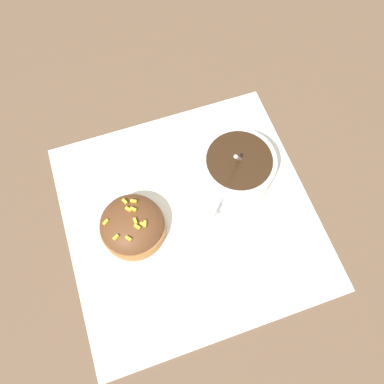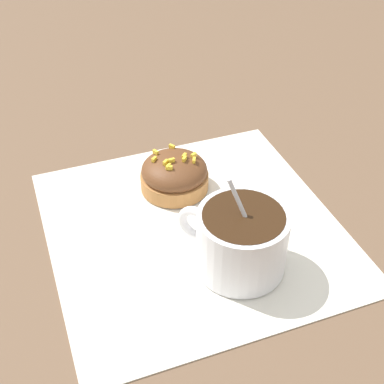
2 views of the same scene
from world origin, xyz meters
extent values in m
plane|color=brown|center=(0.00, 0.00, 0.00)|extent=(3.00, 3.00, 0.00)
cube|color=white|center=(0.00, 0.00, 0.00)|extent=(0.34, 0.33, 0.00)
cylinder|color=white|center=(-0.07, -0.01, 0.03)|extent=(0.09, 0.09, 0.06)
cylinder|color=#331E0F|center=(-0.07, -0.01, 0.06)|extent=(0.08, 0.08, 0.01)
torus|color=white|center=(-0.03, 0.01, 0.04)|extent=(0.04, 0.03, 0.04)
ellipsoid|color=silver|center=(-0.05, 0.00, 0.01)|extent=(0.03, 0.03, 0.01)
cylinder|color=silver|center=(-0.08, -0.02, 0.06)|extent=(0.04, 0.03, 0.09)
cylinder|color=#B2753D|center=(0.07, -0.01, 0.01)|extent=(0.08, 0.08, 0.02)
ellipsoid|color=brown|center=(0.07, -0.01, 0.03)|extent=(0.07, 0.07, 0.03)
cube|color=yellow|center=(0.06, -0.01, 0.05)|extent=(0.00, 0.01, 0.00)
cube|color=yellow|center=(0.06, -0.03, 0.04)|extent=(0.01, 0.01, 0.00)
cube|color=yellow|center=(0.07, -0.04, 0.04)|extent=(0.01, 0.01, 0.00)
cube|color=yellow|center=(0.06, 0.00, 0.04)|extent=(0.01, 0.01, 0.00)
cube|color=yellow|center=(0.09, -0.02, 0.04)|extent=(0.01, 0.01, 0.00)
cube|color=yellow|center=(0.09, 0.00, 0.04)|extent=(0.01, 0.01, 0.00)
cube|color=yellow|center=(0.06, 0.00, 0.04)|extent=(0.01, 0.01, 0.00)
cube|color=yellow|center=(0.06, -0.02, 0.05)|extent=(0.01, 0.01, 0.00)
cube|color=yellow|center=(0.07, -0.02, 0.05)|extent=(0.01, 0.01, 0.00)
cube|color=yellow|center=(0.06, 0.00, 0.04)|extent=(0.01, 0.01, 0.00)
cube|color=yellow|center=(0.08, 0.01, 0.04)|extent=(0.01, 0.01, 0.00)
camera|label=1|loc=(0.07, 0.14, 0.44)|focal=35.00mm
camera|label=2|loc=(-0.37, 0.19, 0.38)|focal=50.00mm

